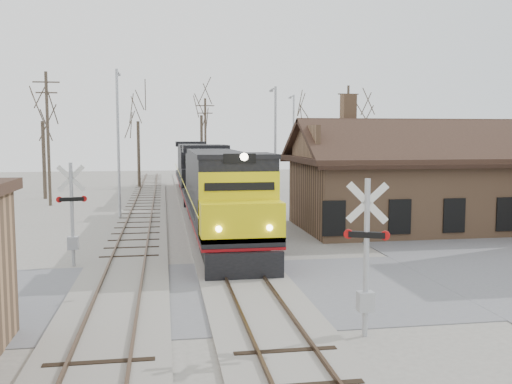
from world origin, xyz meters
The scene contains 20 objects.
ground centered at (0.00, 0.00, 0.00)m, with size 140.00×140.00×0.00m, color #9A958B.
road centered at (0.00, 0.00, 0.01)m, with size 60.00×9.00×0.03m, color slate.
track_main centered at (0.00, 15.00, 0.07)m, with size 3.40×90.00×0.24m.
track_siding centered at (-4.50, 15.00, 0.07)m, with size 3.40×90.00×0.24m.
depot centered at (11.99, 12.00, 2.41)m, with size 15.20×9.31×7.90m.
locomotive_lead centered at (0.00, 11.29, 2.51)m, with size 3.21×21.47×4.77m.
locomotive_trailing centered at (0.00, 33.04, 2.51)m, with size 3.21×21.47×4.52m.
crossbuck_near centered at (2.43, -5.00, 2.01)m, with size 1.16×0.57×4.32m.
crossbuck_far centered at (-6.71, 4.97, 2.02)m, with size 1.23×0.33×4.34m.
streetlight_a centered at (-5.79, 18.55, 5.38)m, with size 0.25×2.04×9.68m.
streetlight_b centered at (5.25, 22.11, 5.05)m, with size 0.25×2.04×9.02m.
streetlight_c centered at (9.79, 35.81, 5.24)m, with size 0.25×2.04×9.41m.
utility_pole_a centered at (-11.68, 26.65, 5.38)m, with size 2.00×0.24×10.30m.
utility_pole_b centered at (1.64, 42.98, 4.95)m, with size 2.00×0.24×9.45m.
utility_pole_c centered at (14.28, 32.47, 5.28)m, with size 2.00×0.24×10.10m.
tree_a centered at (-13.03, 31.69, 7.74)m, with size 4.44×4.44×10.87m.
tree_b centered at (-5.45, 40.83, 8.02)m, with size 4.60×4.60×11.27m.
tree_c centered at (1.42, 45.94, 8.99)m, with size 5.15×5.15×12.62m.
tree_d centered at (13.48, 44.68, 7.64)m, with size 4.38×4.38×10.73m.
tree_e centered at (18.89, 39.20, 7.60)m, with size 4.36×4.36×10.68m.
Camera 1 is at (-2.93, -19.41, 5.47)m, focal length 40.00 mm.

